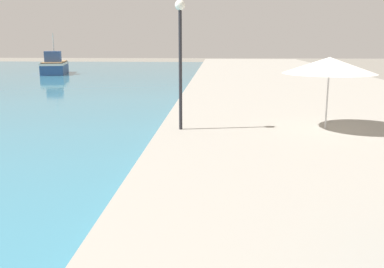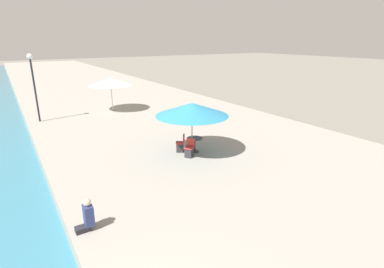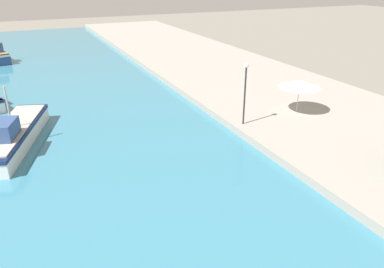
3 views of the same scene
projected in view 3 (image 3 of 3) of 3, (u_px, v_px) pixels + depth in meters
quay_promenade at (217, 67)px, 45.28m from camera, size 16.00×90.00×0.59m
fishing_boat_near at (13, 134)px, 25.28m from camera, size 5.24×10.17×4.14m
cafe_umbrella_white at (300, 84)px, 29.28m from camera, size 3.34×3.34×2.61m
lamppost at (245, 83)px, 26.55m from camera, size 0.36×0.36×4.56m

